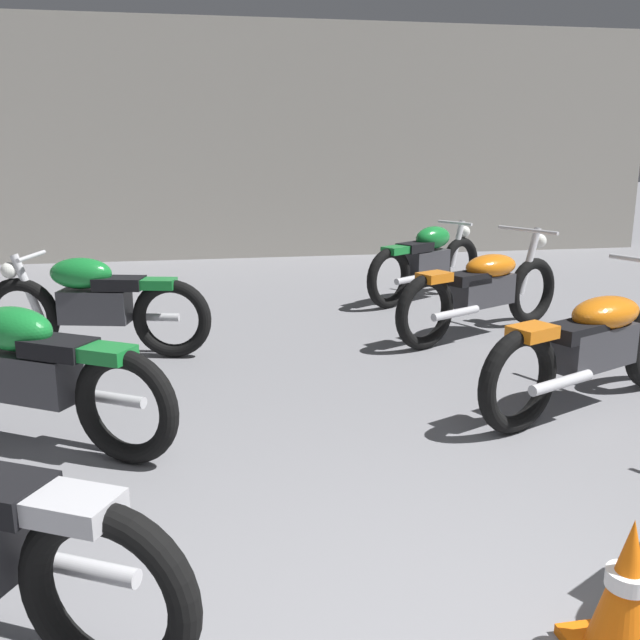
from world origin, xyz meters
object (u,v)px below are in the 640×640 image
object	(u,v)px
motorcycle_right_row_2	(484,289)
traffic_cone	(626,593)
motorcycle_left_row_1	(30,372)
motorcycle_right_row_3	(427,260)
motorcycle_left_row_2	(94,303)
motorcycle_right_row_1	(595,344)

from	to	relation	value
motorcycle_right_row_2	traffic_cone	bearing A→B (deg)	-106.62
motorcycle_right_row_2	motorcycle_left_row_1	bearing A→B (deg)	-152.54
motorcycle_left_row_1	traffic_cone	distance (m)	3.29
motorcycle_right_row_3	motorcycle_left_row_1	bearing A→B (deg)	-135.92
motorcycle_right_row_3	traffic_cone	distance (m)	5.89
motorcycle_left_row_2	motorcycle_right_row_1	size ratio (longest dim) A/B	0.96
motorcycle_right_row_2	motorcycle_right_row_1	bearing A→B (deg)	-90.33
motorcycle_right_row_1	traffic_cone	xyz separation A→B (m)	(-1.22, -2.24, -0.19)
motorcycle_left_row_1	motorcycle_right_row_1	distance (m)	3.61
motorcycle_right_row_1	motorcycle_right_row_2	world-z (taller)	same
motorcycle_left_row_1	motorcycle_right_row_1	size ratio (longest dim) A/B	0.86
traffic_cone	motorcycle_left_row_2	bearing A→B (deg)	118.88
motorcycle_right_row_2	motorcycle_right_row_3	xyz separation A→B (m)	(0.00, 1.63, 0.01)
motorcycle_right_row_3	traffic_cone	size ratio (longest dim) A/B	3.18
motorcycle_right_row_1	motorcycle_right_row_3	size ratio (longest dim) A/B	1.18
motorcycle_right_row_3	traffic_cone	xyz separation A→B (m)	(-1.24, -5.76, -0.20)
motorcycle_right_row_1	motorcycle_left_row_2	bearing A→B (deg)	151.93
motorcycle_right_row_1	traffic_cone	bearing A→B (deg)	-118.64
motorcycle_left_row_1	motorcycle_left_row_2	world-z (taller)	same
motorcycle_right_row_1	traffic_cone	world-z (taller)	motorcycle_right_row_1
motorcycle_left_row_2	motorcycle_right_row_2	xyz separation A→B (m)	(3.49, 0.04, -0.01)
motorcycle_right_row_1	motorcycle_right_row_2	size ratio (longest dim) A/B	1.02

